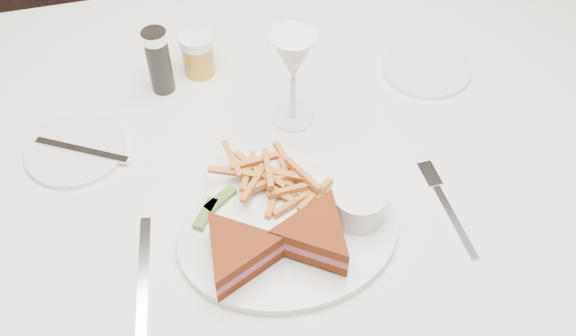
% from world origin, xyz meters
% --- Properties ---
extents(table, '(1.59, 1.09, 0.75)m').
position_xyz_m(table, '(-0.32, 0.36, 0.38)').
color(table, white).
rests_on(table, ground).
extents(chair_far, '(0.77, 0.74, 0.66)m').
position_xyz_m(chair_far, '(-0.28, 1.33, 0.33)').
color(chair_far, '#4B382E').
rests_on(chair_far, ground).
extents(table_setting, '(0.78, 0.61, 0.18)m').
position_xyz_m(table_setting, '(-0.34, 0.32, 0.79)').
color(table_setting, white).
rests_on(table_setting, table).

